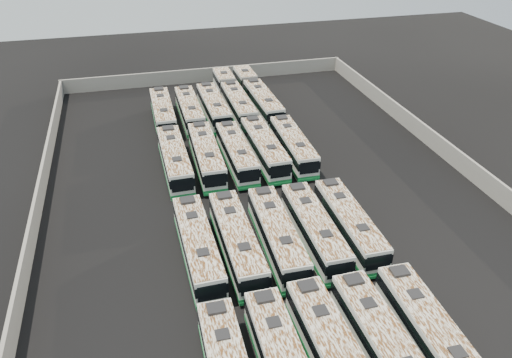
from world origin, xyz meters
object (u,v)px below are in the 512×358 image
(bus_midback_right, at_px, (264,148))
(bus_front_center, at_px, (335,357))
(bus_back_far_left, at_px, (163,113))
(bus_midfront_far_left, at_px, (198,247))
(bus_midback_left, at_px, (206,156))
(bus_midback_far_left, at_px, (175,160))
(bus_back_right, at_px, (233,97))
(bus_back_center, at_px, (214,108))
(bus_front_far_right, at_px, (431,337))
(bus_front_right, at_px, (384,347))
(bus_back_far_right, at_px, (257,95))
(bus_midfront_far_right, at_px, (349,224))
(bus_midback_center, at_px, (237,153))
(bus_back_left, at_px, (190,111))
(bus_midfront_left, at_px, (237,242))
(bus_midfront_center, at_px, (277,235))
(bus_midback_far_right, at_px, (293,146))
(bus_midfront_right, at_px, (314,230))

(bus_midback_right, bearing_deg, bus_front_center, -97.46)
(bus_midback_right, height_order, bus_back_far_left, bus_midback_right)
(bus_midfront_far_left, distance_m, bus_midback_left, 16.03)
(bus_midback_far_left, relative_size, bus_back_right, 0.66)
(bus_back_center, bearing_deg, bus_front_far_right, -81.53)
(bus_front_right, height_order, bus_back_far_right, bus_back_far_right)
(bus_front_far_right, bearing_deg, bus_midfront_far_right, 91.35)
(bus_front_far_right, distance_m, bus_midback_far_left, 32.13)
(bus_midback_center, xyz_separation_m, bus_back_right, (3.27, 16.54, 0.03))
(bus_midback_left, xyz_separation_m, bus_back_left, (0.03, 13.28, -0.07))
(bus_front_far_right, relative_size, bus_midfront_far_left, 0.99)
(bus_midfront_far_left, distance_m, bus_back_far_left, 29.09)
(bus_front_far_right, relative_size, bus_midfront_left, 0.99)
(bus_back_far_left, bearing_deg, bus_midfront_left, -83.11)
(bus_midback_center, bearing_deg, bus_midback_far_left, 179.14)
(bus_midfront_far_left, relative_size, bus_back_far_left, 1.01)
(bus_midfront_far_left, height_order, bus_midback_left, bus_midback_left)
(bus_midback_far_left, relative_size, bus_back_far_left, 1.03)
(bus_midfront_left, distance_m, bus_midback_left, 15.82)
(bus_midfront_far_left, height_order, bus_midfront_far_right, bus_midfront_far_left)
(bus_front_far_right, bearing_deg, bus_back_far_right, 91.18)
(bus_midfront_center, xyz_separation_m, bus_back_far_left, (-6.90, 29.27, -0.02))
(bus_midfront_far_left, height_order, bus_back_far_right, bus_back_far_right)
(bus_midfront_center, height_order, bus_back_far_right, bus_back_far_right)
(bus_midfront_left, bearing_deg, bus_front_right, -62.99)
(bus_midfront_center, bearing_deg, bus_back_right, 85.56)
(bus_midfront_far_left, xyz_separation_m, bus_midback_right, (10.12, 15.77, 0.03))
(bus_midback_far_right, xyz_separation_m, bus_back_far_left, (-13.60, 13.47, 0.02))
(bus_back_right, bearing_deg, bus_back_far_left, -163.57)
(bus_midfront_far_left, relative_size, bus_back_right, 0.65)
(bus_midback_far_left, bearing_deg, bus_back_left, 74.36)
(bus_midfront_far_left, bearing_deg, bus_midfront_center, -2.66)
(bus_front_right, distance_m, bus_midback_left, 29.87)
(bus_midfront_center, xyz_separation_m, bus_midback_center, (0.01, 15.74, -0.04))
(bus_midback_far_left, height_order, bus_midback_far_right, bus_midback_far_left)
(bus_back_right, bearing_deg, bus_back_far_right, -0.37)
(bus_midfront_far_right, height_order, bus_back_far_left, bus_back_far_left)
(bus_front_center, height_order, bus_back_far_left, bus_front_center)
(bus_back_far_right, bearing_deg, bus_midback_right, -102.66)
(bus_back_left, bearing_deg, bus_back_far_right, 17.11)
(bus_midfront_center, bearing_deg, bus_midfront_far_left, 179.82)
(bus_front_right, distance_m, bus_midfront_far_right, 13.71)
(bus_front_center, bearing_deg, bus_back_right, 84.59)
(bus_midfront_right, bearing_deg, bus_front_far_right, -75.29)
(bus_midfront_right, height_order, bus_back_left, bus_midfront_right)
(bus_front_right, distance_m, bus_midback_right, 29.20)
(bus_midfront_far_right, xyz_separation_m, bus_back_center, (-6.85, 29.12, 0.06))
(bus_front_right, relative_size, bus_front_far_right, 1.01)
(bus_back_right, bearing_deg, bus_midfront_far_right, -83.93)
(bus_front_right, distance_m, bus_back_center, 42.55)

